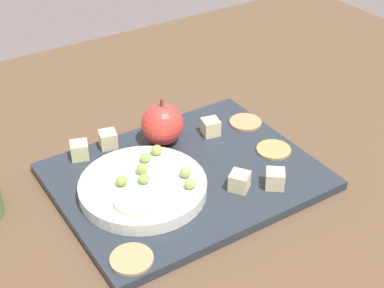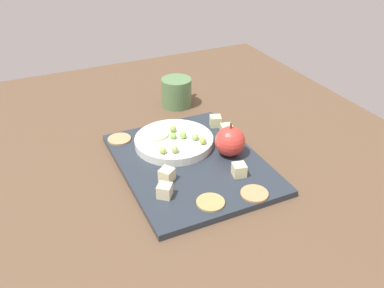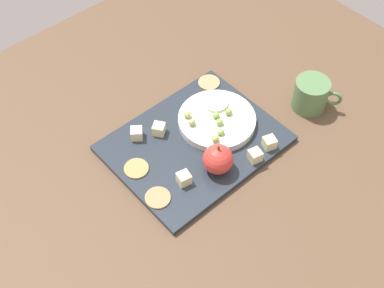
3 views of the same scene
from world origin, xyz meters
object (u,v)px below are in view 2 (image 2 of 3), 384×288
Objects in this scene: grape_2 at (183,135)px; grape_6 at (175,149)px; apple_whole at (230,141)px; cracker_1 at (119,139)px; cheese_cube_0 at (165,191)px; cheese_cube_1 at (215,121)px; apple_slice_0 at (155,134)px; platter at (191,163)px; cheese_cube_4 at (167,175)px; grape_3 at (173,129)px; grape_4 at (173,136)px; cheese_cube_3 at (227,130)px; grape_0 at (203,141)px; cracker_0 at (211,202)px; cracker_2 at (254,194)px; cup at (177,92)px; cheese_cube_2 at (239,170)px; grape_5 at (195,137)px; grape_1 at (163,150)px; serving_dish at (174,141)px.

grape_2 is 6.04cm from grape_6.
apple_whole is 25.38cm from cracker_1.
cheese_cube_0 is 23.27cm from cracker_1.
apple_slice_0 is at bearing -85.76° from cheese_cube_1.
platter is 8.47cm from cheese_cube_4.
grape_3 is 2.96cm from grape_4.
cheese_cube_4 is at bearing -50.63° from cheese_cube_1.
grape_4 reaches higher than cheese_cube_3.
grape_0 is 0.28× the size of apple_slice_0.
cracker_1 is at bearing -163.33° from cracker_0.
cheese_cube_0 reaches higher than cracker_2.
grape_0 is 25.92cm from cup.
grape_3 is (-3.59, -11.83, 1.26)cm from cheese_cube_3.
cheese_cube_1 is 11.73cm from grape_0.
grape_3 is (-18.64, -6.32, 1.26)cm from cheese_cube_2.
cheese_cube_4 is 14.53cm from apple_slice_0.
grape_4 is at bearing 175.69° from cracker_0.
cup is at bearing 166.47° from grape_5.
platter is at bearing -158.48° from cracker_2.
cheese_cube_3 is 1.54× the size of grape_1.
grape_4 and grape_5 have the same top height.
cup is at bearing 144.18° from apple_slice_0.
cracker_1 is (-8.19, -23.13, -1.07)cm from cheese_cube_3.
grape_0 reaches higher than platter.
grape_3 is at bearing 152.99° from cheese_cube_0.
serving_dish is at bearing -18.71° from grape_3.
cheese_cube_1 is 1.00× the size of cheese_cube_4.
cracker_2 is (14.00, -2.54, -3.01)cm from apple_whole.
cracker_2 is at bearing 13.06° from grape_3.
cup is at bearing 123.82° from cracker_1.
platter is 6.11× the size of apple_slice_0.
grape_6 is at bearing -57.08° from cheese_cube_1.
grape_0 is 2.31cm from grape_5.
cheese_cube_0 is 19.35cm from apple_slice_0.
grape_6 is 0.16× the size of cup.
grape_5 is (-13.34, -3.27, 1.20)cm from cheese_cube_2.
grape_3 reaches higher than apple_slice_0.
cheese_cube_3 is at bearing 100.98° from grape_5.
grape_6 is 8.33cm from apple_slice_0.
grape_3 reaches higher than cheese_cube_1.
grape_2 and grape_6 have the same top height.
cheese_cube_2 is at bearing 46.24° from grape_1.
cracker_0 is (12.81, -11.11, -3.01)cm from apple_whole.
serving_dish is 12.77cm from cheese_cube_3.
grape_6 is at bearing -178.97° from cracker_0.
platter is 7.18cm from grape_2.
grape_0 is at bearing 26.49° from grape_3.
cracker_0 is 24.15cm from apple_slice_0.
apple_whole is (8.53, 9.26, 2.31)cm from serving_dish.
apple_whole reaches higher than grape_1.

